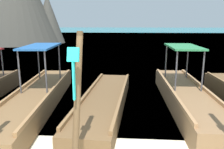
% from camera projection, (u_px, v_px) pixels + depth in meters
% --- Properties ---
extents(sea_water, '(120.00, 120.00, 0.00)m').
position_uv_depth(sea_water, '(127.00, 32.00, 63.96)').
color(sea_water, '#147A89').
rests_on(sea_water, ground).
extents(longtail_boat_blue_ribbon, '(1.69, 6.95, 2.37)m').
position_uv_depth(longtail_boat_blue_ribbon, '(36.00, 98.00, 7.43)').
color(longtail_boat_blue_ribbon, brown).
rests_on(longtail_boat_blue_ribbon, ground).
extents(longtail_boat_turquoise_ribbon, '(1.54, 6.24, 2.59)m').
position_uv_depth(longtail_boat_turquoise_ribbon, '(105.00, 102.00, 7.35)').
color(longtail_boat_turquoise_ribbon, brown).
rests_on(longtail_boat_turquoise_ribbon, ground).
extents(longtail_boat_orange_ribbon, '(1.28, 6.74, 2.46)m').
position_uv_depth(longtail_boat_orange_ribbon, '(186.00, 97.00, 7.55)').
color(longtail_boat_orange_ribbon, olive).
rests_on(longtail_boat_orange_ribbon, ground).
extents(mooring_buoy_near, '(0.43, 0.43, 0.43)m').
position_uv_depth(mooring_buoy_near, '(72.00, 51.00, 21.02)').
color(mooring_buoy_near, '#EA5119').
rests_on(mooring_buoy_near, sea_water).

